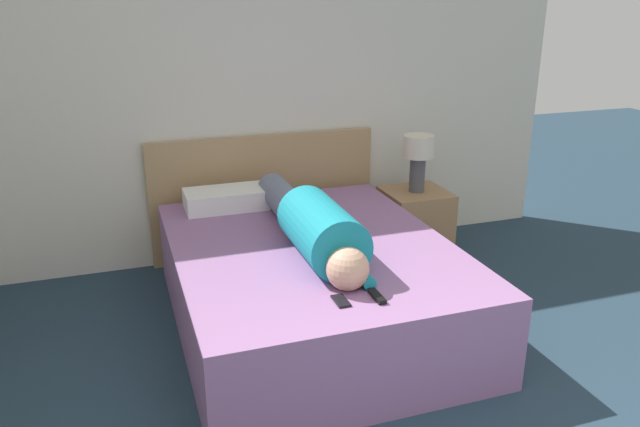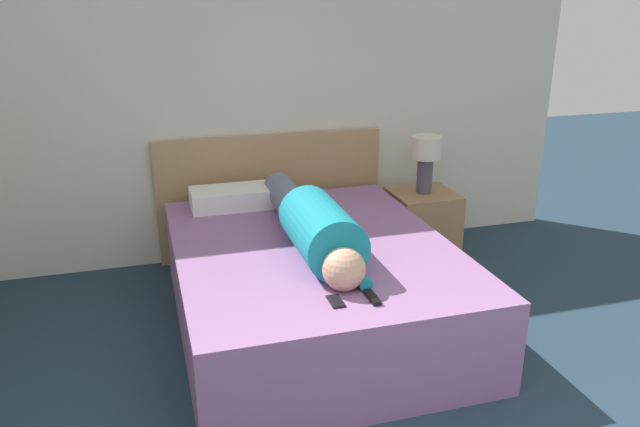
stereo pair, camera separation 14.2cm
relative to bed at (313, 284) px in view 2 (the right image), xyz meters
name	(u,v)px [view 2 (the right image)]	position (x,y,z in m)	size (l,w,h in m)	color
wall_back	(252,90)	(-0.11, 1.26, 1.03)	(5.17, 0.06, 2.60)	silver
bed	(313,284)	(0.00, 0.00, 0.00)	(1.64, 2.09, 0.54)	#936699
headboard	(272,195)	(0.00, 1.19, 0.21)	(1.76, 0.04, 0.96)	tan
nightstand	(422,225)	(1.11, 0.78, -0.01)	(0.48, 0.47, 0.53)	#A37A51
table_lamp	(426,156)	(1.11, 0.78, 0.55)	(0.23, 0.23, 0.44)	#4C4C51
person_lying	(314,225)	(-0.01, -0.07, 0.42)	(0.35, 1.64, 0.35)	tan
pillow_near_headboard	(231,198)	(-0.37, 0.83, 0.34)	(0.57, 0.30, 0.14)	white
tv_remote	(372,297)	(0.09, -0.78, 0.28)	(0.04, 0.15, 0.02)	black
cell_phone	(336,301)	(-0.10, -0.76, 0.28)	(0.06, 0.13, 0.01)	black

